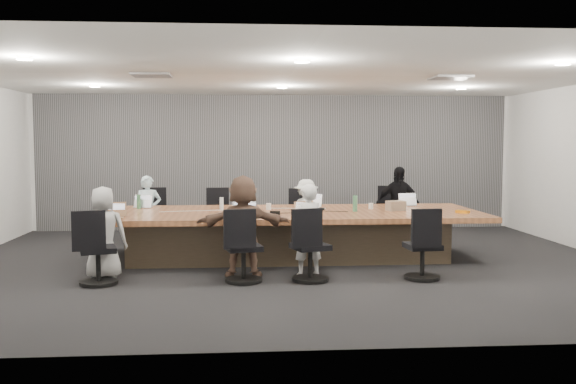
{
  "coord_description": "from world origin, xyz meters",
  "views": [
    {
      "loc": [
        -0.75,
        -9.44,
        1.81
      ],
      "look_at": [
        0.0,
        0.4,
        1.05
      ],
      "focal_mm": 40.0,
      "sensor_mm": 36.0,
      "label": 1
    }
  ],
  "objects": [
    {
      "name": "person_5",
      "position": [
        -0.7,
        -0.85,
        0.69
      ],
      "size": [
        1.29,
        0.44,
        1.38
      ],
      "primitive_type": "imported",
      "rotation": [
        0.0,
        0.0,
        3.12
      ],
      "color": "brown",
      "rests_on": "ground"
    },
    {
      "name": "bottle_green_right",
      "position": [
        1.05,
        0.39,
        0.87
      ],
      "size": [
        0.08,
        0.08,
        0.25
      ],
      "primitive_type": "cylinder",
      "rotation": [
        0.0,
        0.0,
        0.18
      ],
      "color": "#428055",
      "rests_on": "conference_table"
    },
    {
      "name": "person_3",
      "position": [
        2.1,
        1.85,
        0.69
      ],
      "size": [
        0.82,
        0.36,
        1.38
      ],
      "primitive_type": "imported",
      "rotation": [
        0.0,
        0.0,
        6.31
      ],
      "color": "black",
      "rests_on": "ground"
    },
    {
      "name": "chair_2",
      "position": [
        0.43,
        2.2,
        0.36
      ],
      "size": [
        0.63,
        0.63,
        0.73
      ],
      "primitive_type": null,
      "rotation": [
        0.0,
        0.0,
        2.8
      ],
      "color": "black",
      "rests_on": "ground"
    },
    {
      "name": "mug_brown",
      "position": [
        -2.65,
        0.34,
        0.79
      ],
      "size": [
        0.11,
        0.11,
        0.11
      ],
      "primitive_type": "cylinder",
      "rotation": [
        0.0,
        0.0,
        0.38
      ],
      "color": "brown",
      "rests_on": "conference_table"
    },
    {
      "name": "person_2",
      "position": [
        0.43,
        1.85,
        0.58
      ],
      "size": [
        0.8,
        0.53,
        1.16
      ],
      "primitive_type": "imported",
      "rotation": [
        0.0,
        0.0,
        6.42
      ],
      "color": "silver",
      "rests_on": "ground"
    },
    {
      "name": "stapler",
      "position": [
        -0.22,
        0.05,
        0.77
      ],
      "size": [
        0.15,
        0.06,
        0.06
      ],
      "primitive_type": "cube",
      "rotation": [
        0.0,
        0.0,
        -0.17
      ],
      "color": "black",
      "rests_on": "conference_table"
    },
    {
      "name": "chair_5",
      "position": [
        -0.7,
        -1.2,
        0.38
      ],
      "size": [
        0.61,
        0.61,
        0.76
      ],
      "primitive_type": null,
      "rotation": [
        0.0,
        0.0,
        0.21
      ],
      "color": "black",
      "rests_on": "ground"
    },
    {
      "name": "laptop_6",
      "position": [
        0.17,
        -0.3,
        0.75
      ],
      "size": [
        0.32,
        0.25,
        0.02
      ],
      "primitive_type": "cube",
      "rotation": [
        0.0,
        0.0,
        0.19
      ],
      "color": "#8C6647",
      "rests_on": "conference_table"
    },
    {
      "name": "person_0",
      "position": [
        -2.34,
        1.85,
        0.62
      ],
      "size": [
        0.49,
        0.37,
        1.24
      ],
      "primitive_type": "imported",
      "rotation": [
        0.0,
        0.0,
        6.45
      ],
      "color": "silver",
      "rests_on": "ground"
    },
    {
      "name": "person_6",
      "position": [
        0.17,
        -0.85,
        0.63
      ],
      "size": [
        0.51,
        0.38,
        1.26
      ],
      "primitive_type": "imported",
      "rotation": [
        0.0,
        0.0,
        3.34
      ],
      "color": "silver",
      "rests_on": "ground"
    },
    {
      "name": "bottle_green_left",
      "position": [
        -2.38,
        1.06,
        0.86
      ],
      "size": [
        0.08,
        0.08,
        0.23
      ],
      "primitive_type": "cylinder",
      "rotation": [
        0.0,
        0.0,
        0.31
      ],
      "color": "#428055",
      "rests_on": "conference_table"
    },
    {
      "name": "ceiling",
      "position": [
        0.0,
        0.0,
        2.8
      ],
      "size": [
        10.0,
        8.0,
        0.0
      ],
      "primitive_type": "cube",
      "color": "white",
      "rests_on": "wall_back"
    },
    {
      "name": "laptop_3",
      "position": [
        2.1,
        1.3,
        0.75
      ],
      "size": [
        0.32,
        0.24,
        0.02
      ],
      "primitive_type": "cube",
      "rotation": [
        0.0,
        0.0,
        3.23
      ],
      "color": "#B2B2B7",
      "rests_on": "conference_table"
    },
    {
      "name": "chair_7",
      "position": [
        1.67,
        -1.2,
        0.37
      ],
      "size": [
        0.53,
        0.53,
        0.74
      ],
      "primitive_type": null,
      "rotation": [
        0.0,
        0.0,
        0.08
      ],
      "color": "black",
      "rests_on": "ground"
    },
    {
      "name": "conference_table",
      "position": [
        0.0,
        0.5,
        0.4
      ],
      "size": [
        6.0,
        2.2,
        0.74
      ],
      "color": "#4C3D2D",
      "rests_on": "ground"
    },
    {
      "name": "snack_packet",
      "position": [
        2.65,
        0.05,
        0.76
      ],
      "size": [
        0.22,
        0.22,
        0.04
      ],
      "primitive_type": "cube",
      "rotation": [
        0.0,
        0.0,
        -0.75
      ],
      "color": "orange",
      "rests_on": "conference_table"
    },
    {
      "name": "laptop_2",
      "position": [
        0.43,
        1.3,
        0.75
      ],
      "size": [
        0.35,
        0.27,
        0.02
      ],
      "primitive_type": "cube",
      "rotation": [
        0.0,
        0.0,
        2.93
      ],
      "color": "#B2B2B7",
      "rests_on": "conference_table"
    },
    {
      "name": "wall_front",
      "position": [
        0.0,
        -4.0,
        1.4
      ],
      "size": [
        10.0,
        0.0,
        2.8
      ],
      "primitive_type": "cube",
      "rotation": [
        -1.57,
        0.0,
        0.0
      ],
      "color": "silver",
      "rests_on": "ground"
    },
    {
      "name": "canvas_bag",
      "position": [
        1.72,
        0.47,
        0.82
      ],
      "size": [
        0.33,
        0.26,
        0.15
      ],
      "primitive_type": "cube",
      "rotation": [
        0.0,
        0.0,
        0.34
      ],
      "color": "gray",
      "rests_on": "conference_table"
    },
    {
      "name": "laptop_5",
      "position": [
        -0.7,
        -0.3,
        0.75
      ],
      "size": [
        0.38,
        0.29,
        0.02
      ],
      "primitive_type": "cube",
      "rotation": [
        0.0,
        0.0,
        0.17
      ],
      "color": "#B2B2B7",
      "rests_on": "conference_table"
    },
    {
      "name": "cup_white_near",
      "position": [
        1.38,
        0.77,
        0.79
      ],
      "size": [
        0.1,
        0.1,
        0.09
      ],
      "primitive_type": "cylinder",
      "rotation": [
        0.0,
        0.0,
        -0.39
      ],
      "color": "white",
      "rests_on": "conference_table"
    },
    {
      "name": "chair_1",
      "position": [
        -1.17,
        2.2,
        0.38
      ],
      "size": [
        0.56,
        0.56,
        0.77
      ],
      "primitive_type": null,
      "rotation": [
        0.0,
        0.0,
        3.22
      ],
      "color": "black",
      "rests_on": "ground"
    },
    {
      "name": "chair_6",
      "position": [
        0.17,
        -1.2,
        0.38
      ],
      "size": [
        0.64,
        0.64,
        0.76
      ],
      "primitive_type": null,
      "rotation": [
        0.0,
        0.0,
        0.31
      ],
      "color": "black",
      "rests_on": "ground"
    },
    {
      "name": "cup_white_far",
      "position": [
        -0.29,
        0.75,
        0.79
      ],
      "size": [
        0.08,
        0.08,
        0.1
      ],
      "primitive_type": "cylinder",
      "rotation": [
        0.0,
        0.0,
        -0.03
      ],
      "color": "white",
      "rests_on": "conference_table"
    },
    {
      "name": "wall_back",
      "position": [
        0.0,
        4.0,
        1.4
      ],
      "size": [
        10.0,
        0.0,
        2.8
      ],
      "primitive_type": "cube",
      "rotation": [
        1.57,
        0.0,
        0.0
      ],
      "color": "silver",
      "rests_on": "ground"
    },
    {
      "name": "laptop_0",
      "position": [
        -2.34,
        1.3,
        0.75
      ],
      "size": [
        0.31,
        0.24,
        0.02
      ],
      "primitive_type": "cube",
      "rotation": [
        0.0,
        0.0,
        3.0
      ],
      "color": "#B2B2B7",
      "rests_on": "conference_table"
    },
    {
      "name": "mic_right",
      "position": [
        0.53,
        0.67,
        0.76
      ],
      "size": [
        0.18,
        0.13,
        0.03
      ],
      "primitive_type": "cube",
      "rotation": [
        0.0,
        0.0,
        -0.18
      ],
      "color": "black",
      "rests_on": "conference_table"
    },
    {
      "name": "laptop_4",
      "position": [
        -2.55,
        -0.3,
        0.75
      ],
      "size": [
        0.35,
        0.26,
        0.02
      ],
      "primitive_type": "cube",
      "rotation": [
        0.0,
        0.0,
        0.11
      ],
      "color": "#8C6647",
      "rests_on": "conference_table"
    },
    {
      "name": "chair_3",
      "position": [
        2.1,
        2.2,
        0.4
      ],
      "size": [
        0.6,
        0.6,
        0.8
      ],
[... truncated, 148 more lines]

